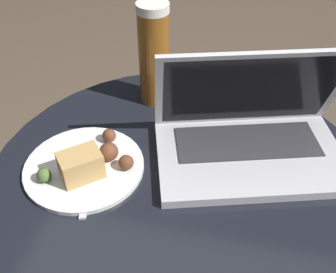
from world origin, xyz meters
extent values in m
cylinder|color=#9E9EA3|center=(0.00, 0.00, 0.28)|extent=(0.08, 0.08, 0.52)
cylinder|color=black|center=(0.00, 0.00, 0.55)|extent=(0.72, 0.72, 0.02)
cube|color=silver|center=(0.12, 0.07, 0.57)|extent=(0.40, 0.31, 0.02)
cube|color=#333338|center=(0.11, 0.10, 0.58)|extent=(0.29, 0.18, 0.00)
cube|color=silver|center=(0.10, 0.13, 0.67)|extent=(0.36, 0.19, 0.20)
cube|color=black|center=(0.10, 0.13, 0.67)|extent=(0.33, 0.17, 0.18)
cylinder|color=brown|center=(-0.11, 0.22, 0.66)|extent=(0.07, 0.07, 0.21)
cylinder|color=white|center=(-0.11, 0.22, 0.78)|extent=(0.07, 0.07, 0.02)
cylinder|color=white|center=(-0.18, -0.03, 0.56)|extent=(0.23, 0.23, 0.01)
cube|color=tan|center=(-0.17, -0.05, 0.59)|extent=(0.09, 0.09, 0.05)
sphere|color=#4C6B33|center=(-0.23, -0.08, 0.58)|extent=(0.03, 0.03, 0.03)
sphere|color=brown|center=(-0.16, 0.05, 0.58)|extent=(0.03, 0.03, 0.03)
sphere|color=brown|center=(-0.14, 0.00, 0.58)|extent=(0.04, 0.04, 0.04)
sphere|color=brown|center=(-0.10, -0.02, 0.58)|extent=(0.03, 0.03, 0.03)
cube|color=silver|center=(-0.16, -0.09, 0.56)|extent=(0.05, 0.11, 0.00)
cube|color=silver|center=(-0.18, -0.01, 0.56)|extent=(0.04, 0.05, 0.00)
camera|label=1|loc=(0.09, -0.50, 1.09)|focal=42.00mm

